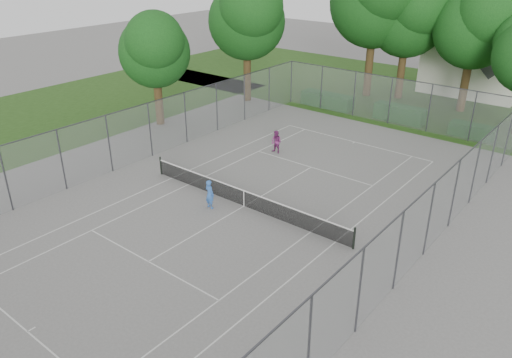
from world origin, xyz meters
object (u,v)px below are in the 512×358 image
Objects in this scene: house at (480,47)px; woman_player at (276,142)px; girl_player at (210,194)px; tennis_net at (244,198)px.

woman_player is (-5.22, -23.04, -3.35)m from house.
girl_player is (-3.42, -31.18, -3.32)m from house.
tennis_net is 1.26× the size of house.
house reaches higher than tennis_net.
woman_player reaches higher than tennis_net.
woman_player is at bearing -102.75° from house.
woman_player is (-1.79, 8.14, -0.03)m from girl_player.
house is 23.86m from woman_player.
girl_player is at bearing -136.81° from tennis_net.
house is (2.14, 29.98, 3.59)m from tennis_net.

